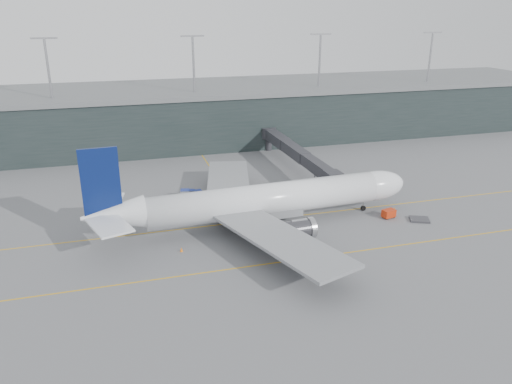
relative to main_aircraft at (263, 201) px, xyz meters
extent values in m
plane|color=#58575C|center=(-7.38, 6.16, -4.58)|extent=(320.00, 320.00, 0.00)
cube|color=gold|center=(-7.38, 2.16, -4.57)|extent=(160.00, 0.25, 0.02)
cube|color=gold|center=(-7.38, -13.84, -4.57)|extent=(160.00, 0.25, 0.02)
cube|color=gold|center=(-2.38, 26.16, -4.57)|extent=(0.25, 60.00, 0.02)
cube|color=#1D2827|center=(-7.38, 64.16, 2.42)|extent=(240.00, 35.00, 14.00)
cube|color=slate|center=(-7.38, 64.16, 10.02)|extent=(240.00, 36.00, 1.20)
cylinder|color=#9E9EA3|center=(-37.38, 54.16, 17.42)|extent=(0.60, 0.60, 14.00)
cylinder|color=#9E9EA3|center=(-2.38, 54.16, 17.42)|extent=(0.60, 0.60, 14.00)
cylinder|color=#9E9EA3|center=(32.62, 54.16, 17.42)|extent=(0.60, 0.60, 14.00)
cylinder|color=#9E9EA3|center=(67.62, 54.16, 17.42)|extent=(0.60, 0.60, 14.00)
cylinder|color=white|center=(0.41, 0.02, 0.15)|extent=(41.26, 7.75, 5.53)
ellipsoid|color=white|center=(22.23, 1.21, 0.15)|extent=(11.89, 6.15, 5.53)
cone|color=white|center=(-24.97, -1.36, 0.77)|extent=(10.08, 5.83, 5.31)
cube|color=gray|center=(-0.48, -0.03, -1.99)|extent=(14.49, 5.23, 1.78)
cube|color=black|center=(25.61, 1.39, 1.04)|extent=(2.10, 2.78, 0.71)
cube|color=gray|center=(-1.51, -13.93, -0.75)|extent=(16.05, 27.06, 0.49)
cylinder|color=#353439|center=(2.65, -8.34, -2.26)|extent=(6.40, 3.46, 3.12)
cube|color=gray|center=(-3.01, 13.68, -0.75)|extent=(13.59, 27.00, 0.49)
cylinder|color=#353439|center=(1.73, 8.58, -2.26)|extent=(6.40, 3.46, 3.12)
cube|color=#09174D|center=(-26.30, -1.43, 6.39)|extent=(5.81, 0.76, 10.70)
cube|color=white|center=(-25.59, -6.30, 1.22)|extent=(7.16, 9.15, 0.31)
cube|color=white|center=(-26.12, 3.49, 1.22)|extent=(6.45, 8.86, 0.31)
cylinder|color=black|center=(20.00, 1.09, -4.09)|extent=(1.00, 0.41, 0.98)
cylinder|color=#9E9EA3|center=(20.00, 1.09, -3.42)|extent=(0.27, 0.27, 2.32)
cylinder|color=black|center=(-2.92, -4.45, -4.00)|extent=(1.18, 0.51, 1.16)
cylinder|color=black|center=(-3.38, 4.10, -4.00)|extent=(1.18, 0.51, 1.16)
cube|color=#2B2B30|center=(16.40, 7.35, 0.15)|extent=(3.09, 3.46, 2.65)
cube|color=#2B2B30|center=(16.27, 15.20, 0.15)|extent=(2.58, 12.35, 2.37)
cube|color=#2B2B30|center=(16.06, 27.51, 0.15)|extent=(2.81, 12.35, 2.46)
cube|color=#2B2B30|center=(15.85, 39.82, 0.15)|extent=(3.05, 12.35, 2.56)
cylinder|color=#9E9EA3|center=(16.25, 15.87, -2.78)|extent=(0.47, 0.47, 3.60)
cube|color=#353439|center=(16.25, 15.87, -4.25)|extent=(1.92, 1.45, 0.66)
cylinder|color=#2B2B30|center=(16.40, 46.66, 0.15)|extent=(3.79, 3.79, 2.84)
cylinder|color=#2B2B30|center=(16.40, 46.66, -2.88)|extent=(1.70, 1.70, 3.41)
cube|color=red|center=(22.79, -3.32, -3.69)|extent=(2.58, 1.94, 1.37)
cylinder|color=black|center=(22.08, -4.01, -4.37)|extent=(0.45, 0.24, 0.42)
cylinder|color=black|center=(23.72, -3.65, -4.37)|extent=(0.45, 0.24, 0.42)
cylinder|color=black|center=(21.85, -2.99, -4.37)|extent=(0.45, 0.24, 0.42)
cylinder|color=black|center=(23.50, -2.63, -4.37)|extent=(0.45, 0.24, 0.42)
cube|color=#343338|center=(27.53, -5.92, -4.38)|extent=(4.14, 3.80, 0.33)
cube|color=#353439|center=(-11.25, 16.56, -4.43)|extent=(2.34, 2.01, 0.21)
cube|color=silver|center=(-11.25, 16.56, -3.50)|extent=(1.91, 1.83, 1.54)
cube|color=navy|center=(-11.25, 16.56, -2.70)|extent=(1.97, 1.89, 0.08)
cube|color=#353439|center=(-9.98, 16.95, -4.45)|extent=(2.16, 1.97, 0.18)
cube|color=#A2A9AE|center=(-9.98, 16.95, -3.66)|extent=(1.80, 1.75, 1.32)
cube|color=navy|center=(-9.98, 16.95, -2.97)|extent=(1.86, 1.81, 0.07)
cube|color=#353439|center=(-8.68, 16.24, -4.45)|extent=(1.98, 1.67, 0.18)
cube|color=silver|center=(-8.68, 16.24, -3.64)|extent=(1.61, 1.53, 1.34)
cube|color=navy|center=(-8.68, 16.24, -2.94)|extent=(1.66, 1.58, 0.07)
cone|color=orange|center=(25.47, -0.83, -4.18)|extent=(0.51, 0.51, 0.80)
cone|color=#E5560C|center=(1.83, -11.33, -4.24)|extent=(0.42, 0.42, 0.67)
cone|color=orange|center=(-0.05, 17.78, -4.22)|extent=(0.45, 0.45, 0.72)
cone|color=orange|center=(-15.25, -6.25, -4.22)|extent=(0.45, 0.45, 0.72)
camera|label=1|loc=(-23.46, -76.70, 31.17)|focal=35.00mm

